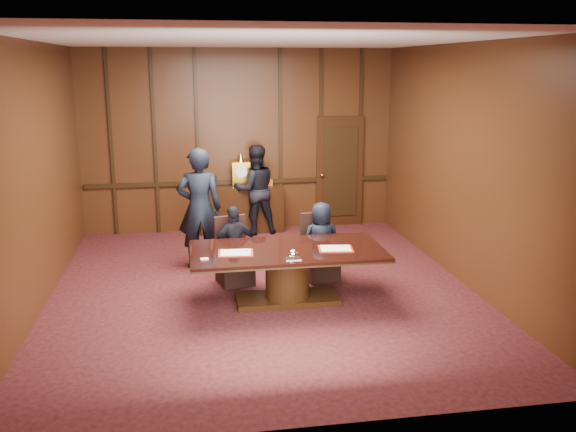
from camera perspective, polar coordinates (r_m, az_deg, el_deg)
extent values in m
plane|color=black|center=(8.93, -2.38, -6.92)|extent=(7.00, 7.00, 0.00)
plane|color=silver|center=(8.35, -2.63, 16.14)|extent=(7.00, 7.00, 0.00)
cube|color=black|center=(11.91, -4.58, 7.01)|extent=(6.00, 0.04, 3.50)
cube|color=black|center=(5.09, 2.35, -2.34)|extent=(6.00, 0.04, 3.50)
cube|color=black|center=(8.64, -22.70, 3.35)|extent=(0.04, 7.00, 3.50)
cube|color=black|center=(9.31, 16.21, 4.57)|extent=(0.04, 7.00, 3.50)
cube|color=black|center=(12.00, -4.49, 3.20)|extent=(5.90, 0.05, 0.08)
cube|color=black|center=(12.30, 4.84, 4.16)|extent=(0.95, 0.06, 2.20)
sphere|color=gold|center=(12.15, 3.22, 3.84)|extent=(0.08, 0.08, 0.08)
cube|color=black|center=(11.90, -4.36, 0.65)|extent=(1.60, 0.45, 0.90)
cube|color=black|center=(11.97, -7.66, -1.44)|extent=(0.12, 0.40, 0.06)
cube|color=black|center=(12.08, -1.02, -1.16)|extent=(0.12, 0.40, 0.06)
cube|color=gold|center=(11.76, -4.42, 3.92)|extent=(0.34, 0.18, 0.48)
cylinder|color=white|center=(11.65, -4.38, 4.13)|extent=(0.22, 0.03, 0.22)
cone|color=gold|center=(11.71, -4.45, 5.47)|extent=(0.14, 0.14, 0.16)
cube|color=black|center=(11.77, -7.09, 3.22)|extent=(0.18, 0.04, 0.22)
cube|color=#D66119|center=(11.87, -2.01, 3.16)|extent=(0.22, 0.12, 0.12)
cube|color=black|center=(8.49, -0.07, -7.75)|extent=(1.40, 0.60, 0.08)
cylinder|color=black|center=(8.36, -0.07, -5.52)|extent=(0.60, 0.60, 0.62)
cube|color=black|center=(8.26, -0.07, -3.43)|extent=(2.62, 1.32, 0.02)
cube|color=black|center=(8.26, -0.07, -3.30)|extent=(2.60, 1.30, 0.06)
cube|color=#9A230E|center=(8.08, -4.91, -3.47)|extent=(0.49, 0.37, 0.01)
cube|color=white|center=(8.08, -4.91, -3.41)|extent=(0.42, 0.31, 0.01)
cube|color=#9A230E|center=(8.26, 4.47, -3.08)|extent=(0.50, 0.39, 0.01)
cube|color=white|center=(8.26, 4.47, -3.02)|extent=(0.43, 0.33, 0.01)
cube|color=white|center=(7.82, 0.47, -4.01)|extent=(0.20, 0.14, 0.01)
ellipsoid|color=white|center=(7.81, 0.47, -3.60)|extent=(0.13, 0.13, 0.10)
cube|color=#F5E878|center=(7.88, -7.83, -4.00)|extent=(0.11, 0.08, 0.01)
cube|color=black|center=(9.14, -4.98, -4.92)|extent=(0.58, 0.58, 0.46)
cube|color=black|center=(9.19, -5.46, -1.63)|extent=(0.48, 0.17, 0.55)
cylinder|color=black|center=(8.98, -6.14, -6.08)|extent=(0.04, 0.04, 0.23)
cylinder|color=black|center=(9.38, -3.85, -5.14)|extent=(0.04, 0.04, 0.23)
cube|color=black|center=(9.32, 3.03, -4.51)|extent=(0.56, 0.56, 0.46)
cube|color=black|center=(9.37, 2.55, -1.28)|extent=(0.48, 0.15, 0.55)
cylinder|color=black|center=(9.14, 2.06, -5.65)|extent=(0.04, 0.04, 0.23)
cylinder|color=black|center=(9.59, 3.93, -4.72)|extent=(0.04, 0.04, 0.23)
imported|color=black|center=(8.98, -5.01, -2.81)|extent=(0.75, 0.48, 1.19)
imported|color=black|center=(9.17, 3.13, -2.40)|extent=(0.60, 0.40, 1.20)
imported|color=black|center=(9.76, -8.29, 0.72)|extent=(0.72, 0.48, 1.94)
imported|color=black|center=(11.68, -3.09, 2.48)|extent=(0.91, 0.75, 1.72)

